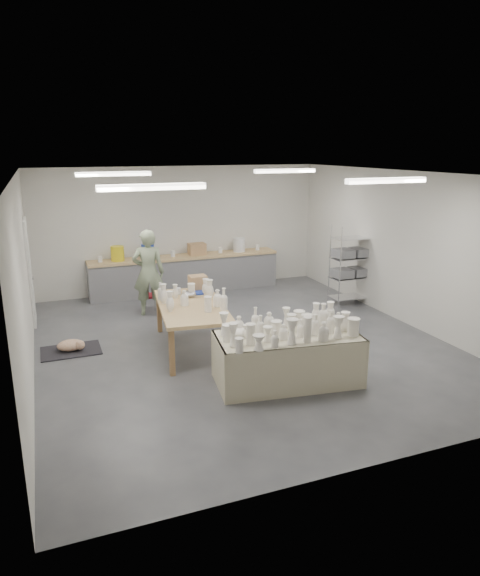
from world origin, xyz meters
name	(u,v)px	position (x,y,z in m)	size (l,w,h in m)	color
room	(233,230)	(-0.11, 0.08, 2.06)	(8.00, 8.02, 3.00)	#424449
back_counter	(185,272)	(-0.01, 3.68, 0.49)	(4.60, 0.60, 1.24)	tan
wire_shelf	(351,264)	(3.20, 1.40, 0.92)	(0.88, 0.48, 1.80)	silver
drying_table	(288,355)	(0.08, -1.74, 0.43)	(2.25, 1.30, 1.12)	olive
work_table	(192,302)	(-0.84, 0.17, 0.82)	(1.34, 2.28, 1.18)	tan
rug	(71,351)	(-2.90, 0.71, 0.01)	(1.00, 0.70, 0.02)	black
cat	(72,345)	(-2.88, 0.69, 0.12)	(0.47, 0.36, 0.19)	white
potter	(149,273)	(-1.18, 2.24, 0.91)	(0.66, 0.43, 1.82)	#92A37E
red_stool	(147,296)	(-1.18, 2.51, 0.32)	(0.50, 0.50, 0.35)	#A51724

